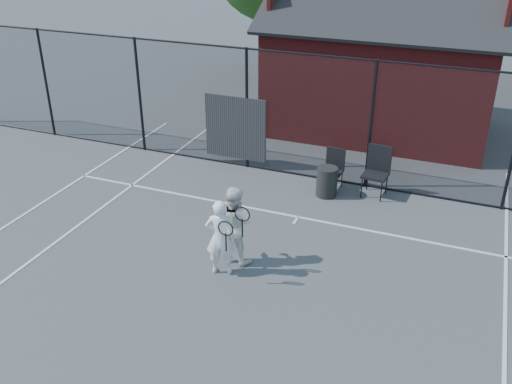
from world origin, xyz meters
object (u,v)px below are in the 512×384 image
at_px(chair_left, 332,170).
at_px(chair_right, 375,173).
at_px(waste_bin, 327,182).
at_px(player_front, 220,237).
at_px(player_back, 234,224).
at_px(clubhouse, 382,74).

relative_size(chair_left, chair_right, 0.82).
height_order(chair_right, waste_bin, chair_right).
height_order(player_front, player_back, player_back).
bearing_deg(player_back, chair_right, 61.95).
bearing_deg(clubhouse, player_front, -97.87).
bearing_deg(clubhouse, chair_left, -92.72).
height_order(chair_left, chair_right, chair_right).
bearing_deg(clubhouse, waste_bin, -92.73).
distance_m(player_front, chair_right, 4.47).
relative_size(chair_right, waste_bin, 1.65).
bearing_deg(waste_bin, player_back, -105.71).
xyz_separation_m(player_front, chair_right, (1.94, 4.02, -0.17)).
xyz_separation_m(player_back, chair_left, (0.91, 3.55, -0.29)).
height_order(chair_left, waste_bin, chair_left).
bearing_deg(chair_right, waste_bin, -153.87).
xyz_separation_m(clubhouse, waste_bin, (-0.23, -4.79, -1.26)).
relative_size(player_front, waste_bin, 2.12).
xyz_separation_m(clubhouse, chair_right, (0.78, -4.40, -1.04)).
bearing_deg(chair_left, chair_right, 4.03).
distance_m(clubhouse, player_back, 8.08).
height_order(player_back, chair_right, player_back).
distance_m(player_front, player_back, 0.47).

